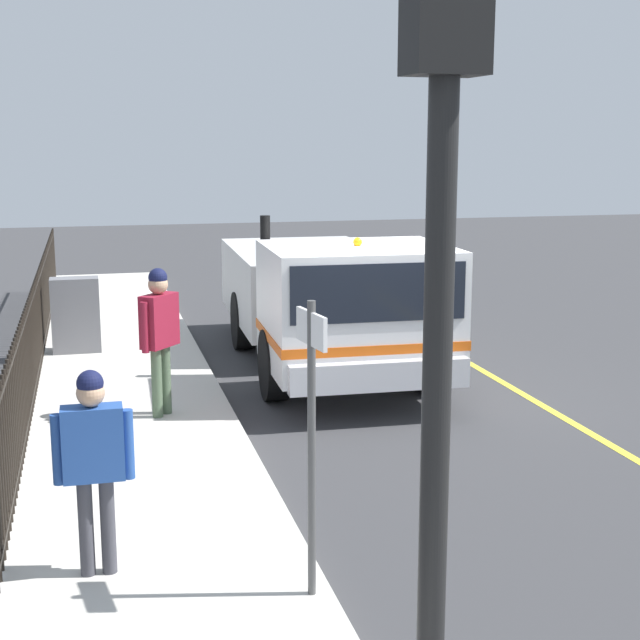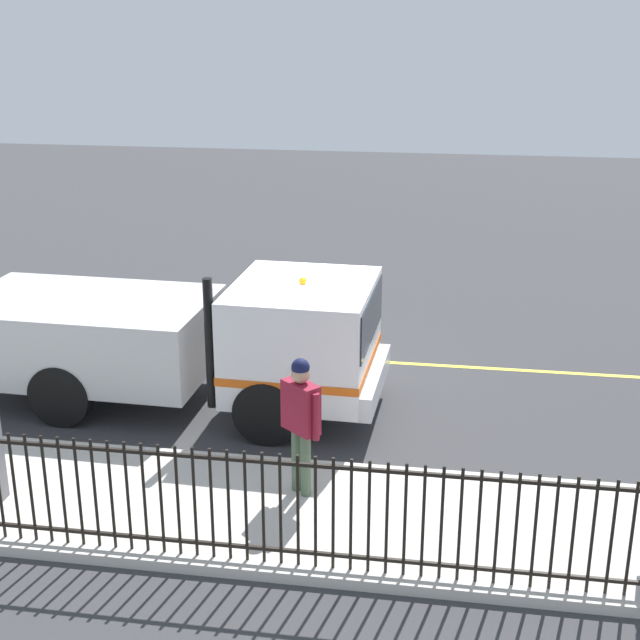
# 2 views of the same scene
# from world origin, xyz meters

# --- Properties ---
(ground_plane) EXTENTS (54.66, 54.66, 0.00)m
(ground_plane) POSITION_xyz_m (0.00, 0.00, 0.00)
(ground_plane) COLOR #38383A
(ground_plane) RESTS_ON ground
(sidewalk_slab) EXTENTS (2.63, 24.84, 0.13)m
(sidewalk_slab) POSITION_xyz_m (3.28, 0.00, 0.07)
(sidewalk_slab) COLOR beige
(sidewalk_slab) RESTS_ON ground
(lane_marking) EXTENTS (0.12, 22.36, 0.01)m
(lane_marking) POSITION_xyz_m (-2.09, 0.00, 0.00)
(lane_marking) COLOR yellow
(lane_marking) RESTS_ON ground
(work_truck) EXTENTS (2.58, 6.68, 2.41)m
(work_truck) POSITION_xyz_m (0.18, -1.95, 1.18)
(work_truck) COLOR white
(work_truck) RESTS_ON ground
(worker_standing) EXTENTS (0.51, 0.54, 1.81)m
(worker_standing) POSITION_xyz_m (2.84, 0.14, 1.24)
(worker_standing) COLOR maroon
(worker_standing) RESTS_ON sidewalk_slab
(iron_fence) EXTENTS (0.04, 21.15, 1.34)m
(iron_fence) POSITION_xyz_m (4.39, -0.00, 0.81)
(iron_fence) COLOR black
(iron_fence) RESTS_ON sidewalk_slab
(traffic_cone) EXTENTS (0.49, 0.49, 0.70)m
(traffic_cone) POSITION_xyz_m (-1.83, -4.31, 0.35)
(traffic_cone) COLOR orange
(traffic_cone) RESTS_ON ground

